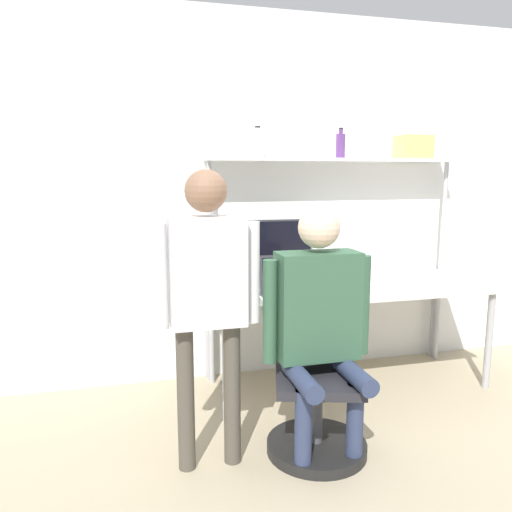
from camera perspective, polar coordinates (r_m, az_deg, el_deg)
ground_plane at (r=3.55m, az=12.96°, el=-16.56°), size 12.00×12.00×0.00m
wall_back at (r=3.96m, az=8.06°, el=6.55°), size 8.00×0.06×2.70m
desk at (r=3.67m, az=10.37°, el=-4.28°), size 2.04×0.79×0.75m
shelf_unit at (r=3.81m, az=9.01°, el=7.48°), size 1.94×0.24×1.65m
monitor at (r=3.65m, az=2.01°, el=0.84°), size 0.59×0.21×0.47m
laptop at (r=3.30m, az=3.56°, el=-3.29°), size 0.35×0.26×0.26m
cell_phone at (r=3.40m, az=8.10°, el=-4.13°), size 0.07×0.15×0.01m
office_chair at (r=2.94m, az=6.96°, el=-16.25°), size 0.57×0.57×0.91m
person_seated at (r=2.70m, az=7.28°, el=-6.38°), size 0.61×0.47×1.38m
person_standing at (r=2.53m, az=-5.58°, el=-3.26°), size 0.54×0.21×1.57m
bottle_clear at (r=3.62m, az=0.19°, el=12.65°), size 0.08×0.08×0.22m
bottle_purple at (r=3.83m, az=9.63°, el=12.37°), size 0.07×0.07×0.22m
storage_box at (r=4.12m, az=17.53°, el=11.78°), size 0.24×0.20×0.18m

